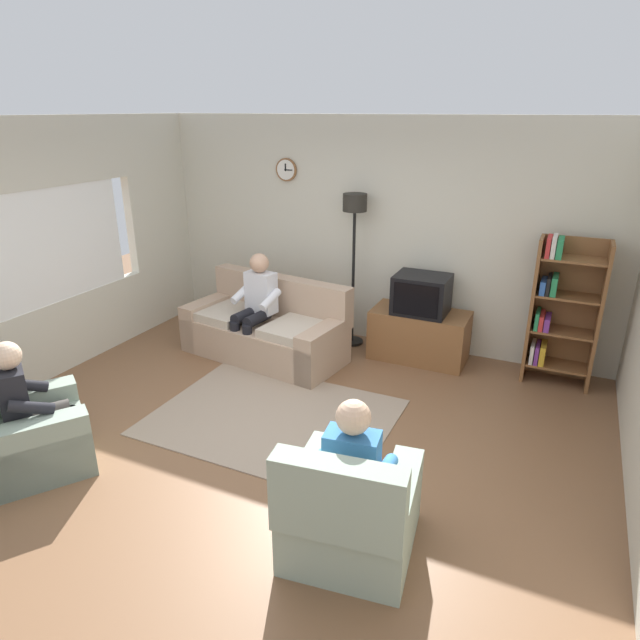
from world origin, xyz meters
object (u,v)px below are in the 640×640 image
object	(u,v)px
floor_lamp	(354,228)
person_in_left_armchair	(29,400)
couch	(266,330)
person_in_right_armchair	(355,465)
bookshelf	(560,310)
armchair_near_bookshelf	(351,513)
tv_stand	(419,335)
person_on_couch	(255,301)
tv	(421,294)
armchair_near_window	(24,437)

from	to	relation	value
floor_lamp	person_in_left_armchair	bearing A→B (deg)	-111.80
couch	person_in_right_armchair	world-z (taller)	person_in_right_armchair
bookshelf	person_in_left_armchair	bearing A→B (deg)	-137.24
armchair_near_bookshelf	person_in_left_armchair	world-z (taller)	person_in_left_armchair
armchair_near_bookshelf	bookshelf	bearing A→B (deg)	72.12
tv_stand	person_in_left_armchair	world-z (taller)	person_in_left_armchair
tv_stand	person_on_couch	size ratio (longest dim) A/B	0.89
tv_stand	person_in_left_armchair	size ratio (longest dim) A/B	0.98
tv	person_in_left_armchair	distance (m)	4.02
person_on_couch	person_in_right_armchair	distance (m)	3.11
couch	person_on_couch	world-z (taller)	person_on_couch
couch	tv_stand	bearing A→B (deg)	22.05
floor_lamp	armchair_near_bookshelf	bearing A→B (deg)	-68.32
person_in_left_armchair	armchair_near_bookshelf	bearing A→B (deg)	4.53
tv_stand	armchair_near_bookshelf	distance (m)	3.16
person_in_right_armchair	armchair_near_window	bearing A→B (deg)	-172.13
armchair_near_window	person_on_couch	xyz separation A→B (m)	(0.58, 2.64, 0.41)
floor_lamp	person_in_right_armchair	world-z (taller)	floor_lamp
person_on_couch	armchair_near_bookshelf	bearing A→B (deg)	-47.85
person_on_couch	person_in_left_armchair	distance (m)	2.62
bookshelf	armchair_near_window	world-z (taller)	bookshelf
tv_stand	armchair_near_window	bearing A→B (deg)	-123.99
bookshelf	floor_lamp	size ratio (longest dim) A/B	0.85
person_in_left_armchair	person_in_right_armchair	xyz separation A→B (m)	(2.65, 0.30, 0.00)
person_in_right_armchair	armchair_near_bookshelf	bearing A→B (deg)	-82.59
tv	person_in_left_armchair	xyz separation A→B (m)	(-2.26, -3.32, -0.20)
bookshelf	person_in_left_armchair	size ratio (longest dim) A/B	1.41
armchair_near_window	person_in_right_armchair	xyz separation A→B (m)	(2.70, 0.37, 0.32)
bookshelf	armchair_near_window	xyz separation A→B (m)	(-3.75, -3.50, -0.52)
tv_stand	armchair_near_window	distance (m)	4.13
couch	tv_stand	xyz separation A→B (m)	(1.66, 0.67, -0.02)
armchair_near_window	person_in_left_armchair	xyz separation A→B (m)	(0.05, 0.07, 0.32)
tv	armchair_near_bookshelf	distance (m)	3.18
armchair_near_bookshelf	person_on_couch	distance (m)	3.20
bookshelf	tv_stand	bearing A→B (deg)	-177.03
person_in_right_armchair	person_in_left_armchair	bearing A→B (deg)	-173.55
couch	tv	xyz separation A→B (m)	(1.66, 0.65, 0.49)
couch	bookshelf	bearing A→B (deg)	13.54
bookshelf	person_on_couch	bearing A→B (deg)	-164.86
tv	person_in_left_armchair	bearing A→B (deg)	-124.18
floor_lamp	person_on_couch	world-z (taller)	floor_lamp
couch	armchair_near_window	xyz separation A→B (m)	(-0.65, -2.75, -0.02)
armchair_near_window	armchair_near_bookshelf	size ratio (longest dim) A/B	1.21
person_on_couch	floor_lamp	bearing A→B (deg)	46.20
floor_lamp	armchair_near_window	world-z (taller)	floor_lamp
floor_lamp	armchair_near_bookshelf	size ratio (longest dim) A/B	1.90
tv_stand	floor_lamp	bearing A→B (deg)	173.57
person_on_couch	person_in_left_armchair	world-z (taller)	person_on_couch
armchair_near_bookshelf	person_in_left_armchair	size ratio (longest dim) A/B	0.87
floor_lamp	armchair_near_window	xyz separation A→B (m)	(-1.43, -3.52, -1.16)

